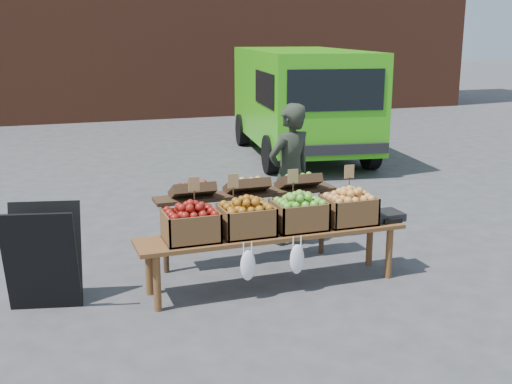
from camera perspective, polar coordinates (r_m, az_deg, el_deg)
name	(u,v)px	position (r m, az deg, el deg)	size (l,w,h in m)	color
ground	(247,307)	(6.02, -0.78, -10.20)	(80.00, 80.00, 0.00)	#424244
delivery_van	(301,104)	(12.94, 4.03, 7.82)	(2.17, 4.72, 2.12)	#37AF14
vendor	(290,174)	(7.56, 3.03, 1.58)	(0.61, 0.40, 1.68)	#252B20
chalkboard_sign	(43,257)	(6.15, -18.39, -5.53)	(0.64, 0.36, 0.98)	black
back_table	(247,217)	(6.96, -0.82, -2.23)	(2.10, 0.44, 1.04)	#352415
display_bench	(273,259)	(6.40, 1.51, -5.95)	(2.70, 0.56, 0.57)	brown
crate_golden_apples	(191,226)	(6.03, -5.81, -3.04)	(0.50, 0.40, 0.28)	maroon
crate_russet_pears	(247,220)	(6.17, -0.85, -2.54)	(0.50, 0.40, 0.28)	#AC6E16
crate_red_apples	(299,215)	(6.36, 3.85, -2.06)	(0.50, 0.40, 0.28)	#48941C
crate_green_apples	(349,210)	(6.59, 8.24, -1.59)	(0.50, 0.40, 0.28)	gold
weighing_scale	(385,215)	(6.82, 11.38, -2.06)	(0.34, 0.30, 0.08)	black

